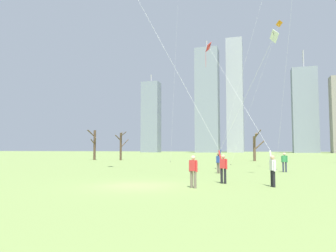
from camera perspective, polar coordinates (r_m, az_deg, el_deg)
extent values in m
plane|color=#7A934C|center=(17.09, -5.78, -10.68)|extent=(400.00, 400.00, 0.00)
cylinder|color=black|center=(17.17, 18.56, -9.03)|extent=(0.14, 0.14, 0.85)
cylinder|color=black|center=(17.37, 18.25, -8.98)|extent=(0.14, 0.14, 0.85)
cube|color=white|center=(17.23, 18.35, -6.70)|extent=(0.32, 0.39, 0.54)
sphere|color=tan|center=(17.21, 18.32, -5.41)|extent=(0.22, 0.22, 0.22)
cylinder|color=white|center=(17.04, 18.65, -6.84)|extent=(0.09, 0.09, 0.55)
cylinder|color=white|center=(17.40, 18.02, -5.12)|extent=(0.16, 0.22, 0.56)
cube|color=red|center=(26.92, 7.32, 13.97)|extent=(0.45, 1.00, 0.89)
cylinder|color=black|center=(26.92, 7.32, 13.97)|extent=(0.38, 0.22, 0.52)
cylinder|color=red|center=(26.54, 6.84, 11.97)|extent=(0.02, 0.02, 1.38)
cylinder|color=silver|center=(21.80, 11.58, 6.84)|extent=(4.45, 7.91, 8.46)
cylinder|color=#726656|center=(25.71, 8.96, -7.49)|extent=(0.14, 0.14, 0.85)
cylinder|color=#726656|center=(25.55, 9.30, -7.50)|extent=(0.14, 0.14, 0.85)
cube|color=#2D4CA5|center=(25.59, 9.11, -5.94)|extent=(0.39, 0.37, 0.54)
sphere|color=brown|center=(25.58, 9.10, -5.07)|extent=(0.22, 0.22, 0.22)
cylinder|color=#2D4CA5|center=(25.75, 8.79, -6.01)|extent=(0.09, 0.09, 0.55)
cylinder|color=#2D4CA5|center=(25.43, 9.43, -4.88)|extent=(0.21, 0.20, 0.56)
cube|color=white|center=(23.98, 18.61, 15.12)|extent=(0.60, 0.84, 0.94)
cylinder|color=black|center=(23.98, 18.61, 15.12)|extent=(0.19, 0.30, 0.59)
cylinder|color=silver|center=(24.27, 13.81, 5.13)|extent=(4.15, 2.60, 7.93)
cylinder|color=black|center=(18.22, 10.27, -8.88)|extent=(0.14, 0.14, 0.85)
cylinder|color=black|center=(18.33, 9.66, -8.86)|extent=(0.14, 0.14, 0.85)
cube|color=red|center=(18.23, 9.93, -6.70)|extent=(0.39, 0.32, 0.54)
sphere|color=tan|center=(18.22, 9.92, -5.47)|extent=(0.22, 0.22, 0.22)
cylinder|color=red|center=(18.13, 10.52, -6.81)|extent=(0.09, 0.09, 0.55)
cylinder|color=red|center=(18.32, 9.34, -5.21)|extent=(0.22, 0.16, 0.56)
cylinder|color=silver|center=(23.35, -2.97, 17.74)|extent=(9.92, 4.55, 17.62)
cylinder|color=#33384C|center=(28.38, 20.07, -6.96)|extent=(0.14, 0.14, 0.85)
cylinder|color=#33384C|center=(28.37, 20.52, -6.96)|extent=(0.14, 0.14, 0.85)
cube|color=#338C4C|center=(28.35, 20.26, -5.56)|extent=(0.36, 0.24, 0.54)
sphere|color=beige|center=(28.34, 20.24, -4.77)|extent=(0.22, 0.22, 0.22)
cylinder|color=#338C4C|center=(28.36, 19.84, -5.63)|extent=(0.09, 0.09, 0.55)
cylinder|color=#338C4C|center=(28.33, 20.69, -5.61)|extent=(0.09, 0.09, 0.55)
cylinder|color=#726656|center=(16.06, 4.26, -9.59)|extent=(0.14, 0.14, 0.85)
cylinder|color=#726656|center=(15.93, 4.91, -9.63)|extent=(0.14, 0.14, 0.85)
cube|color=red|center=(15.95, 4.57, -7.12)|extent=(0.39, 0.32, 0.54)
sphere|color=beige|center=(15.93, 4.56, -5.72)|extent=(0.22, 0.22, 0.22)
cylinder|color=red|center=(16.08, 3.96, -7.22)|extent=(0.09, 0.09, 0.55)
cylinder|color=red|center=(15.82, 5.18, -7.26)|extent=(0.09, 0.09, 0.55)
cylinder|color=silver|center=(30.88, 20.46, 9.55)|extent=(1.96, 2.32, 18.15)
cylinder|color=#3F3833|center=(31.19, 18.94, -7.42)|extent=(0.10, 0.10, 0.08)
cylinder|color=silver|center=(49.75, 1.25, 10.39)|extent=(0.59, 2.93, 28.75)
cylinder|color=#3F3833|center=(46.88, 0.46, -6.46)|extent=(0.10, 0.10, 0.08)
cylinder|color=silver|center=(32.87, 13.78, 11.39)|extent=(6.00, 1.11, 21.28)
cylinder|color=#3F3833|center=(31.47, 8.57, -7.56)|extent=(0.10, 0.10, 0.08)
cube|color=orange|center=(41.65, 19.43, 17.02)|extent=(0.80, 0.37, 0.81)
cylinder|color=black|center=(41.65, 19.43, 17.02)|extent=(0.02, 0.29, 0.50)
cylinder|color=silver|center=(39.46, 15.39, 5.47)|extent=(5.93, 0.17, 16.78)
cylinder|color=#3F3833|center=(39.22, 11.27, -6.84)|extent=(0.10, 0.10, 0.08)
cylinder|color=#4C3828|center=(56.86, -13.10, -3.36)|extent=(0.42, 0.42, 5.19)
cylinder|color=#4C3828|center=(56.29, -13.00, -2.50)|extent=(0.91, 1.11, 0.99)
cylinder|color=#4C3828|center=(56.21, -13.43, -2.76)|extent=(0.22, 1.55, 1.00)
cylinder|color=#4C3828|center=(56.56, -13.66, -1.29)|extent=(0.86, 1.36, 1.25)
cylinder|color=#4C3828|center=(56.81, -13.71, -1.29)|extent=(1.22, 1.03, 1.31)
cylinder|color=#4C3828|center=(54.52, -8.52, -3.68)|extent=(0.36, 0.36, 4.65)
cylinder|color=#4C3828|center=(55.02, -7.84, -3.13)|extent=(0.92, 1.57, 1.51)
cylinder|color=#4C3828|center=(54.40, -8.02, -1.42)|extent=(1.05, 0.20, 0.85)
cylinder|color=#4C3828|center=(54.11, -8.99, -2.12)|extent=(0.65, 1.35, 1.03)
cylinder|color=#4C3828|center=(53.83, -8.39, -1.54)|extent=(0.96, 1.38, 0.80)
cylinder|color=brown|center=(51.92, 15.33, -3.96)|extent=(0.42, 0.42, 3.93)
cylinder|color=brown|center=(51.50, 15.85, -1.45)|extent=(1.22, 1.10, 1.49)
cylinder|color=brown|center=(51.95, 16.15, -3.35)|extent=(1.65, 0.29, 1.55)
cylinder|color=brown|center=(51.16, 15.43, -2.18)|extent=(0.45, 1.71, 1.58)
cylinder|color=brown|center=(51.37, 15.50, -1.71)|extent=(0.64, 1.33, 0.94)
cube|color=gray|center=(165.74, 7.09, 4.65)|extent=(11.87, 8.42, 54.20)
cylinder|color=#99999E|center=(172.64, 7.00, 14.32)|extent=(0.80, 0.80, 4.46)
cube|color=#9EA3AD|center=(170.92, 12.00, 5.41)|extent=(8.43, 8.82, 59.92)
cube|color=gray|center=(164.35, 23.46, 2.63)|extent=(11.32, 7.40, 40.57)
cylinder|color=#99999E|center=(168.92, 23.21, 11.01)|extent=(0.80, 0.80, 8.98)
cube|color=gray|center=(170.63, -3.07, 1.61)|extent=(9.36, 7.00, 37.87)
cylinder|color=#99999E|center=(173.99, -3.04, 8.52)|extent=(0.80, 0.80, 4.22)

